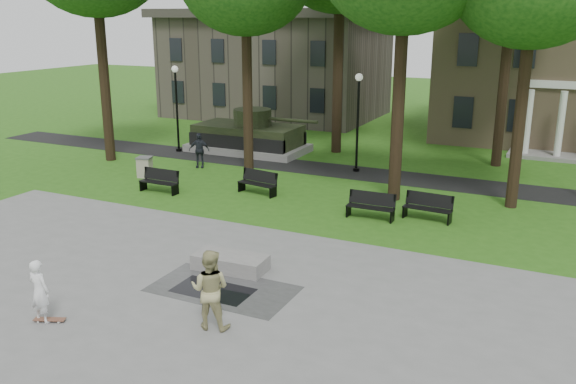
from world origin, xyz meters
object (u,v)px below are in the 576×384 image
object	(u,v)px
concrete_block	(230,262)
park_bench_0	(160,180)
trash_bin	(145,167)
friend_watching	(210,289)
skateboarder	(39,291)

from	to	relation	value
concrete_block	park_bench_0	bearing A→B (deg)	140.01
trash_bin	concrete_block	bearing A→B (deg)	-39.68
concrete_block	park_bench_0	world-z (taller)	park_bench_0
friend_watching	trash_bin	size ratio (longest dim) A/B	2.08
park_bench_0	trash_bin	distance (m)	2.86
friend_watching	skateboarder	bearing A→B (deg)	9.46
friend_watching	trash_bin	world-z (taller)	friend_watching
concrete_block	trash_bin	distance (m)	12.07
concrete_block	skateboarder	distance (m)	5.46
concrete_block	trash_bin	world-z (taller)	trash_bin
concrete_block	skateboarder	world-z (taller)	skateboarder
concrete_block	friend_watching	world-z (taller)	friend_watching
concrete_block	trash_bin	bearing A→B (deg)	140.32
friend_watching	park_bench_0	world-z (taller)	friend_watching
friend_watching	concrete_block	bearing A→B (deg)	-79.12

